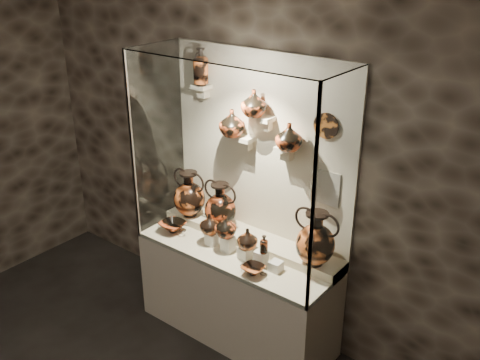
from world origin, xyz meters
name	(u,v)px	position (x,y,z in m)	size (l,w,h in m)	color
wall_back	(261,150)	(0.00, 2.50, 1.60)	(5.00, 0.02, 3.20)	black
plinth	(237,294)	(0.00, 2.18, 0.40)	(1.70, 0.60, 0.80)	beige
front_tier	(237,252)	(0.00, 2.18, 0.82)	(1.68, 0.58, 0.03)	beige
rear_tier	(250,239)	(0.00, 2.35, 0.85)	(1.70, 0.25, 0.10)	beige
back_panel	(261,151)	(0.00, 2.50, 1.60)	(1.70, 0.03, 1.60)	beige
glass_front	(211,174)	(0.00, 1.88, 1.60)	(1.70, 0.01, 1.60)	white
glass_left	(158,139)	(-0.85, 2.18, 1.60)	(0.01, 0.60, 1.60)	white
glass_right	(336,191)	(0.85, 2.18, 1.60)	(0.01, 0.60, 1.60)	white
glass_top	(236,56)	(0.00, 2.18, 2.40)	(1.70, 0.60, 0.01)	white
frame_post_left	(132,149)	(-0.84, 1.89, 1.60)	(0.02, 0.02, 1.60)	gray
frame_post_right	(313,206)	(0.84, 1.89, 1.60)	(0.02, 0.02, 1.60)	gray
pedestal_a	(212,239)	(-0.22, 2.13, 0.88)	(0.09, 0.09, 0.10)	silver
pedestal_b	(228,244)	(-0.05, 2.13, 0.90)	(0.09, 0.09, 0.13)	silver
pedestal_c	(245,253)	(0.12, 2.13, 0.88)	(0.09, 0.09, 0.09)	silver
pedestal_d	(261,258)	(0.28, 2.13, 0.89)	(0.09, 0.09, 0.12)	silver
pedestal_e	(276,266)	(0.42, 2.13, 0.87)	(0.09, 0.09, 0.08)	silver
bracket_ul	(202,87)	(-0.55, 2.42, 2.05)	(0.14, 0.12, 0.04)	beige
bracket_ca	(245,139)	(-0.10, 2.42, 1.70)	(0.14, 0.12, 0.04)	beige
bracket_cb	(267,119)	(0.10, 2.42, 1.90)	(0.10, 0.12, 0.04)	beige
bracket_cc	(286,149)	(0.28, 2.42, 1.70)	(0.14, 0.12, 0.04)	beige
amphora_left	(189,194)	(-0.62, 2.30, 1.11)	(0.33, 0.33, 0.42)	#D36028
amphora_mid	(220,205)	(-0.28, 2.31, 1.10)	(0.32, 0.32, 0.40)	#C34B22
amphora_right	(315,238)	(0.65, 2.30, 1.12)	(0.35, 0.35, 0.43)	#D36028
jug_a	(210,224)	(-0.24, 2.13, 1.02)	(0.16, 0.16, 0.17)	#D36028
jug_b	(226,226)	(-0.07, 2.12, 1.05)	(0.18, 0.18, 0.19)	#C34B22
jug_c	(248,239)	(0.14, 2.14, 1.01)	(0.16, 0.16, 0.17)	#D36028
lekythos_small	(264,243)	(0.31, 2.12, 1.04)	(0.07, 0.07, 0.17)	#C34B22
kylix_left	(173,226)	(-0.62, 2.08, 0.89)	(0.28, 0.24, 0.11)	#C34B22
kylix_right	(253,269)	(0.31, 1.98, 0.87)	(0.22, 0.19, 0.09)	#D36028
lekythos_tall	(201,65)	(-0.53, 2.40, 2.23)	(0.13, 0.13, 0.33)	#D36028
ovoid_vase_a	(232,123)	(-0.19, 2.37, 1.83)	(0.21, 0.21, 0.22)	#C34B22
ovoid_vase_b	(254,103)	(0.02, 2.37, 2.02)	(0.20, 0.20, 0.21)	#C34B22
ovoid_vase_c	(289,137)	(0.34, 2.37, 1.82)	(0.20, 0.20, 0.21)	#C34B22
wall_plate	(326,126)	(0.58, 2.47, 1.93)	(0.19, 0.19, 0.02)	#B76124
info_placard	(327,188)	(0.62, 2.47, 1.45)	(0.20, 0.01, 0.27)	beige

